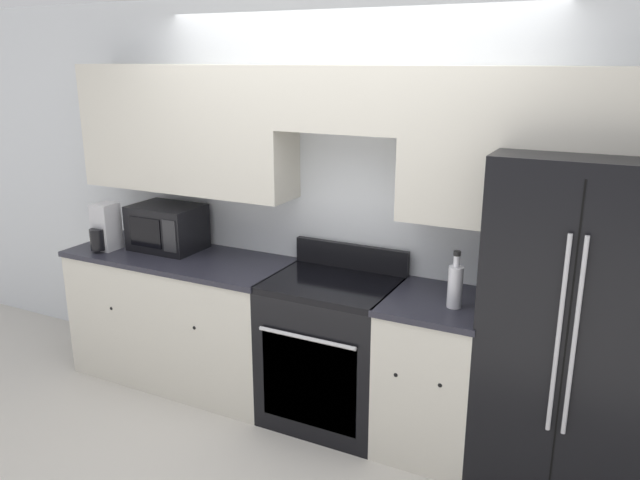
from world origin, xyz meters
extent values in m
plane|color=beige|center=(0.00, 0.00, 0.00)|extent=(12.00, 12.00, 0.00)
cube|color=silver|center=(0.00, 0.66, 1.30)|extent=(8.00, 0.06, 2.60)
cube|color=beige|center=(-1.09, 0.46, 1.76)|extent=(1.57, 0.33, 0.83)
cube|color=beige|center=(0.08, 0.46, 1.99)|extent=(0.77, 0.33, 0.37)
cube|color=beige|center=(1.17, 0.46, 1.76)|extent=(1.41, 0.33, 0.83)
cube|color=beige|center=(-1.09, 0.31, 0.44)|extent=(1.57, 0.62, 0.89)
cube|color=#23232D|center=(-1.09, 0.31, 0.91)|extent=(1.59, 0.64, 0.03)
sphere|color=black|center=(-1.44, 0.00, 0.58)|extent=(0.03, 0.03, 0.03)
sphere|color=black|center=(-0.74, 0.00, 0.58)|extent=(0.03, 0.03, 0.03)
cube|color=beige|center=(0.74, 0.31, 0.44)|extent=(0.54, 0.62, 0.89)
cube|color=#23232D|center=(0.74, 0.31, 0.91)|extent=(0.57, 0.64, 0.03)
sphere|color=black|center=(0.61, 0.00, 0.58)|extent=(0.03, 0.03, 0.03)
sphere|color=black|center=(0.86, 0.00, 0.58)|extent=(0.03, 0.03, 0.03)
cube|color=black|center=(0.08, 0.31, 0.44)|extent=(0.77, 0.62, 0.88)
cube|color=black|center=(0.08, 0.01, 0.40)|extent=(0.62, 0.01, 0.57)
cube|color=black|center=(0.08, 0.31, 0.90)|extent=(0.77, 0.62, 0.04)
cube|color=black|center=(0.08, 0.59, 1.00)|extent=(0.77, 0.04, 0.16)
cylinder|color=silver|center=(0.08, -0.02, 0.69)|extent=(0.62, 0.02, 0.02)
cube|color=black|center=(1.44, 0.35, 0.89)|extent=(0.86, 0.71, 1.79)
cube|color=black|center=(1.44, 0.00, 0.89)|extent=(0.01, 0.01, 1.65)
cylinder|color=#B7B7BC|center=(1.41, -0.02, 0.98)|extent=(0.02, 0.02, 0.98)
cylinder|color=#B7B7BC|center=(1.48, -0.02, 0.98)|extent=(0.02, 0.02, 0.98)
cube|color=black|center=(-1.25, 0.40, 1.08)|extent=(0.48, 0.35, 0.31)
cube|color=black|center=(-1.29, 0.22, 1.08)|extent=(0.26, 0.01, 0.20)
cube|color=#262628|center=(-1.08, 0.22, 1.08)|extent=(0.11, 0.01, 0.22)
cylinder|color=silver|center=(0.84, 0.25, 1.04)|extent=(0.08, 0.08, 0.23)
cylinder|color=silver|center=(0.84, 0.25, 1.19)|extent=(0.03, 0.03, 0.06)
cylinder|color=black|center=(0.84, 0.25, 1.23)|extent=(0.04, 0.04, 0.03)
cube|color=#B7B7BC|center=(-1.62, 0.20, 1.09)|extent=(0.15, 0.16, 0.33)
cylinder|color=black|center=(-1.62, 0.11, 1.02)|extent=(0.10, 0.10, 0.15)
camera|label=1|loc=(1.62, -2.87, 2.22)|focal=35.00mm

